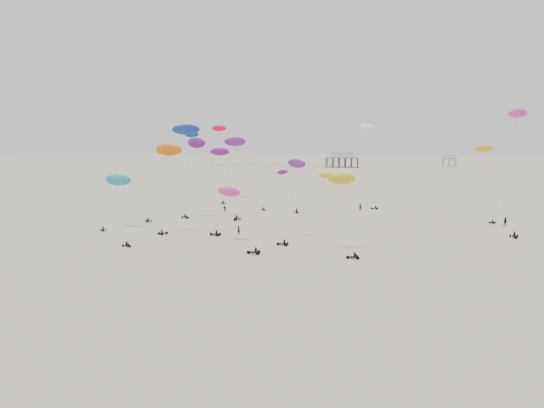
% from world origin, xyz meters
% --- Properties ---
extents(ground_plane, '(900.00, 900.00, 0.00)m').
position_xyz_m(ground_plane, '(0.00, 200.00, 0.00)').
color(ground_plane, '#C5B49C').
extents(pavilion_main, '(21.00, 13.00, 9.80)m').
position_xyz_m(pavilion_main, '(-10.00, 350.00, 4.22)').
color(pavilion_main, brown).
rests_on(pavilion_main, ground).
extents(pavilion_small, '(9.00, 7.00, 8.00)m').
position_xyz_m(pavilion_small, '(60.00, 380.00, 3.49)').
color(pavilion_small, brown).
rests_on(pavilion_small, ground).
extents(pier_fence, '(80.20, 0.20, 1.50)m').
position_xyz_m(pier_fence, '(-62.00, 350.00, 0.77)').
color(pier_fence, black).
rests_on(pier_fence, ground).
extents(rig_0, '(6.66, 13.78, 18.98)m').
position_xyz_m(rig_0, '(39.07, 110.75, 9.70)').
color(rig_0, black).
rests_on(rig_0, ground).
extents(rig_1, '(5.73, 10.93, 11.90)m').
position_xyz_m(rig_1, '(-9.17, 137.12, 6.87)').
color(rig_1, black).
rests_on(rig_1, ground).
extents(rig_2, '(6.88, 16.39, 20.32)m').
position_xyz_m(rig_2, '(-14.61, 104.42, 10.55)').
color(rig_2, black).
rests_on(rig_2, ground).
extents(rig_3, '(7.55, 5.83, 21.04)m').
position_xyz_m(rig_3, '(-16.04, 115.50, 10.04)').
color(rig_3, black).
rests_on(rig_3, ground).
extents(rig_4, '(8.81, 14.14, 15.18)m').
position_xyz_m(rig_4, '(1.44, 136.00, 6.00)').
color(rig_4, black).
rests_on(rig_4, ground).
extents(rig_5, '(7.46, 4.07, 24.27)m').
position_xyz_m(rig_5, '(44.30, 121.80, 20.17)').
color(rig_5, black).
rests_on(rig_5, ground).
extents(rig_6, '(5.57, 6.22, 11.08)m').
position_xyz_m(rig_6, '(-33.84, 98.39, 8.80)').
color(rig_6, black).
rests_on(rig_6, ground).
extents(rig_7, '(4.31, 10.46, 20.00)m').
position_xyz_m(rig_7, '(-26.46, 118.96, 11.31)').
color(rig_7, black).
rests_on(rig_7, ground).
extents(rig_8, '(11.02, 10.28, 21.87)m').
position_xyz_m(rig_8, '(-25.66, 113.31, 18.22)').
color(rig_8, black).
rests_on(rig_8, ground).
extents(rig_9, '(4.33, 9.26, 14.68)m').
position_xyz_m(rig_9, '(2.63, 92.93, 9.69)').
color(rig_9, black).
rests_on(rig_9, ground).
extents(rig_10, '(6.49, 12.19, 22.62)m').
position_xyz_m(rig_10, '(13.53, 147.32, 17.92)').
color(rig_10, black).
rests_on(rig_10, ground).
extents(rig_12, '(10.36, 11.62, 13.39)m').
position_xyz_m(rig_12, '(-6.25, 87.41, 6.73)').
color(rig_12, black).
rests_on(rig_12, ground).
extents(rig_13, '(5.82, 7.34, 12.75)m').
position_xyz_m(rig_13, '(12.16, 84.63, 9.18)').
color(rig_13, black).
rests_on(rig_13, ground).
extents(rig_14, '(5.59, 15.66, 19.76)m').
position_xyz_m(rig_14, '(-21.49, 93.67, 14.08)').
color(rig_14, black).
rests_on(rig_14, ground).
extents(rig_15, '(7.05, 18.29, 21.13)m').
position_xyz_m(rig_15, '(-26.26, 155.52, 15.64)').
color(rig_15, black).
rests_on(rig_15, ground).
extents(rig_16, '(9.39, 5.49, 18.18)m').
position_xyz_m(rig_16, '(-17.35, 95.67, 13.77)').
color(rig_16, black).
rests_on(rig_16, ground).
extents(spectator_0, '(0.88, 0.78, 2.01)m').
position_xyz_m(spectator_0, '(-8.26, 96.65, 0.00)').
color(spectator_0, black).
rests_on(spectator_0, ground).
extents(spectator_1, '(1.09, 0.65, 2.22)m').
position_xyz_m(spectator_1, '(42.65, 117.45, 0.00)').
color(spectator_1, black).
rests_on(spectator_1, ground).
extents(spectator_2, '(1.26, 0.85, 1.97)m').
position_xyz_m(spectator_2, '(-20.18, 126.17, 0.00)').
color(spectator_2, black).
rests_on(spectator_2, ground).
extents(spectator_3, '(0.84, 0.62, 2.16)m').
position_xyz_m(spectator_3, '(12.31, 135.67, 0.00)').
color(spectator_3, black).
rests_on(spectator_3, ground).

